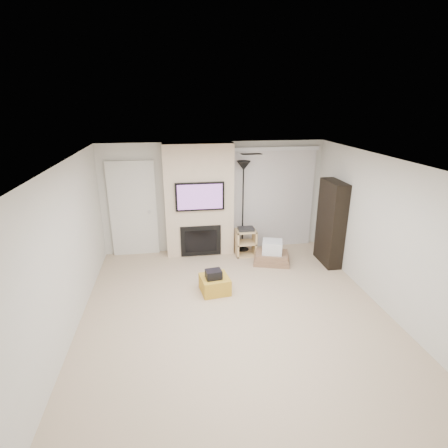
{
  "coord_description": "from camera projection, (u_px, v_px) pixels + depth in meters",
  "views": [
    {
      "loc": [
        -0.93,
        -4.9,
        3.34
      ],
      "look_at": [
        0.0,
        1.2,
        1.15
      ],
      "focal_mm": 28.0,
      "sensor_mm": 36.0,
      "label": 1
    }
  ],
  "objects": [
    {
      "name": "hvac_vent",
      "position": [
        252.0,
        154.0,
        5.78
      ],
      "size": [
        0.35,
        0.18,
        0.01
      ],
      "primitive_type": "cube",
      "color": "silver",
      "rests_on": "ceiling"
    },
    {
      "name": "floor",
      "position": [
        235.0,
        313.0,
        5.81
      ],
      "size": [
        5.0,
        5.5,
        0.0
      ],
      "primitive_type": "cube",
      "color": "tan",
      "rests_on": "ground"
    },
    {
      "name": "ottoman",
      "position": [
        215.0,
        284.0,
        6.41
      ],
      "size": [
        0.56,
        0.56,
        0.3
      ],
      "primitive_type": "cube",
      "rotation": [
        0.0,
        0.0,
        0.13
      ],
      "color": "gold",
      "rests_on": "floor"
    },
    {
      "name": "entry_door",
      "position": [
        133.0,
        210.0,
        7.73
      ],
      "size": [
        1.02,
        0.11,
        2.14
      ],
      "color": "silver",
      "rests_on": "floor"
    },
    {
      "name": "bookshelf",
      "position": [
        331.0,
        223.0,
        7.34
      ],
      "size": [
        0.3,
        0.8,
        1.8
      ],
      "color": "black",
      "rests_on": "floor"
    },
    {
      "name": "av_stand",
      "position": [
        246.0,
        241.0,
        7.89
      ],
      "size": [
        0.45,
        0.38,
        0.66
      ],
      "color": "#E1BC80",
      "rests_on": "floor"
    },
    {
      "name": "vertical_blinds",
      "position": [
        274.0,
        195.0,
        8.1
      ],
      "size": [
        1.98,
        0.1,
        2.37
      ],
      "color": "silver",
      "rests_on": "floor"
    },
    {
      "name": "wall_back",
      "position": [
        214.0,
        197.0,
        7.95
      ],
      "size": [
        5.0,
        0.0,
        2.5
      ],
      "primitive_type": "cube",
      "rotation": [
        1.57,
        0.0,
        0.0
      ],
      "color": "silver",
      "rests_on": "ground"
    },
    {
      "name": "ceiling",
      "position": [
        237.0,
        163.0,
        4.97
      ],
      "size": [
        5.0,
        5.5,
        0.0
      ],
      "primitive_type": "cube",
      "color": "white",
      "rests_on": "wall_back"
    },
    {
      "name": "fireplace_wall",
      "position": [
        199.0,
        201.0,
        7.71
      ],
      "size": [
        1.5,
        0.47,
        2.5
      ],
      "color": "beige",
      "rests_on": "floor"
    },
    {
      "name": "black_bag",
      "position": [
        214.0,
        274.0,
        6.29
      ],
      "size": [
        0.31,
        0.26,
        0.16
      ],
      "primitive_type": "cube",
      "rotation": [
        0.0,
        0.0,
        0.13
      ],
      "color": "black",
      "rests_on": "ottoman"
    },
    {
      "name": "wall_left",
      "position": [
        66.0,
        254.0,
        5.03
      ],
      "size": [
        0.0,
        5.5,
        2.5
      ],
      "primitive_type": "cube",
      "rotation": [
        1.57,
        0.0,
        1.57
      ],
      "color": "silver",
      "rests_on": "ground"
    },
    {
      "name": "wall_right",
      "position": [
        385.0,
        235.0,
        5.75
      ],
      "size": [
        0.0,
        5.5,
        2.5
      ],
      "primitive_type": "cube",
      "rotation": [
        1.57,
        0.0,
        1.57
      ],
      "color": "silver",
      "rests_on": "ground"
    },
    {
      "name": "wall_front",
      "position": [
        298.0,
        373.0,
        2.83
      ],
      "size": [
        5.0,
        0.0,
        2.5
      ],
      "primitive_type": "cube",
      "rotation": [
        1.57,
        0.0,
        0.0
      ],
      "color": "silver",
      "rests_on": "ground"
    },
    {
      "name": "box_stack",
      "position": [
        272.0,
        254.0,
        7.55
      ],
      "size": [
        0.89,
        0.77,
        0.51
      ],
      "color": "#8C664B",
      "rests_on": "floor"
    },
    {
      "name": "floor_lamp",
      "position": [
        243.0,
        181.0,
        7.67
      ],
      "size": [
        0.31,
        0.31,
        2.1
      ],
      "color": "black",
      "rests_on": "floor"
    }
  ]
}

